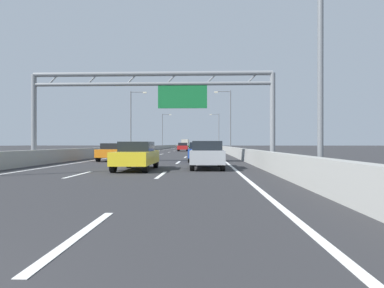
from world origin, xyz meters
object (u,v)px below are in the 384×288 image
(orange_car, at_px, (114,152))
(green_car, at_px, (192,146))
(box_truck, at_px, (185,143))
(streetlamp_left_mid, at_px, (132,118))
(red_car, at_px, (183,147))
(streetlamp_right_near, at_px, (314,28))
(black_car, at_px, (203,146))
(silver_car, at_px, (207,154))
(sign_gantry, at_px, (156,93))
(blue_car, at_px, (201,152))
(streetlamp_right_mid, at_px, (229,117))
(streetlamp_left_far, at_px, (163,129))
(yellow_car, at_px, (137,155))
(streetlamp_right_far, at_px, (218,129))

(orange_car, relative_size, green_car, 0.98)
(box_truck, bearing_deg, orange_car, -90.03)
(streetlamp_left_mid, relative_size, red_car, 2.29)
(green_car, bearing_deg, streetlamp_right_near, -85.12)
(red_car, xyz_separation_m, green_car, (0.12, 41.57, 0.00))
(black_car, distance_m, silver_car, 80.48)
(sign_gantry, distance_m, orange_car, 6.31)
(blue_car, height_order, box_truck, box_truck)
(streetlamp_right_mid, bearing_deg, black_car, 94.77)
(streetlamp_left_far, distance_m, yellow_car, 70.82)
(streetlamp_right_mid, distance_m, blue_car, 25.46)
(orange_car, height_order, red_car, red_car)
(streetlamp_left_far, bearing_deg, blue_car, -80.12)
(streetlamp_left_mid, relative_size, streetlamp_right_mid, 1.00)
(orange_car, distance_m, blue_car, 6.91)
(streetlamp_left_mid, distance_m, red_car, 12.15)
(black_car, bearing_deg, streetlamp_right_mid, -85.23)
(sign_gantry, distance_m, silver_car, 7.17)
(sign_gantry, height_order, yellow_car, sign_gantry)
(streetlamp_left_mid, distance_m, streetlamp_right_far, 40.43)
(orange_car, bearing_deg, red_car, 84.12)
(red_car, bearing_deg, streetlamp_right_far, 75.33)
(streetlamp_right_mid, relative_size, orange_car, 2.30)
(black_car, bearing_deg, blue_car, -90.00)
(streetlamp_right_mid, xyz_separation_m, red_car, (-7.60, 8.52, -4.63))
(black_car, bearing_deg, streetlamp_left_far, -133.81)
(blue_car, bearing_deg, streetlamp_right_far, 86.25)
(sign_gantry, xyz_separation_m, green_car, (-0.30, 76.98, -4.10))
(streetlamp_right_mid, bearing_deg, orange_car, -114.53)
(red_car, relative_size, black_car, 0.91)
(streetlamp_left_far, bearing_deg, sign_gantry, -83.15)
(streetlamp_left_mid, distance_m, silver_car, 33.86)
(streetlamp_right_near, relative_size, streetlamp_left_mid, 1.00)
(red_car, relative_size, green_car, 0.99)
(orange_car, bearing_deg, green_car, 87.32)
(red_car, bearing_deg, streetlamp_right_mid, -48.25)
(sign_gantry, relative_size, streetlamp_left_mid, 1.79)
(streetlamp_right_far, distance_m, box_truck, 36.87)
(streetlamp_right_near, xyz_separation_m, blue_car, (-4.08, 12.87, -4.65))
(streetlamp_left_mid, bearing_deg, streetlamp_right_far, 68.33)
(streetlamp_left_mid, height_order, streetlamp_left_far, same)
(streetlamp_left_far, height_order, streetlamp_right_far, same)
(streetlamp_right_mid, distance_m, yellow_car, 33.80)
(streetlamp_right_far, distance_m, orange_car, 62.70)
(blue_car, bearing_deg, streetlamp_right_mid, 80.62)
(streetlamp_right_near, height_order, orange_car, streetlamp_right_near)
(streetlamp_left_mid, height_order, black_car, streetlamp_left_mid)
(streetlamp_right_near, xyz_separation_m, streetlamp_left_far, (-14.93, 75.14, 0.00))
(sign_gantry, xyz_separation_m, black_car, (3.11, 75.77, -4.11))
(streetlamp_right_near, distance_m, green_car, 88.10)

